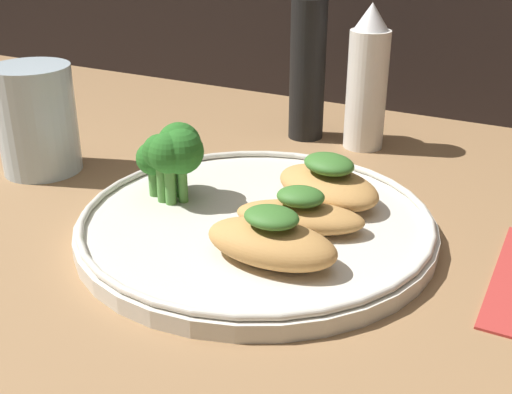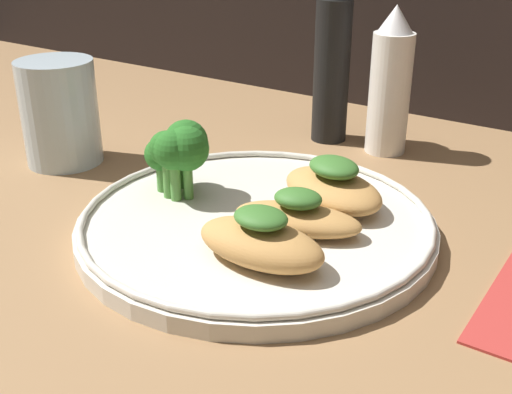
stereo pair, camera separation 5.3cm
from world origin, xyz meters
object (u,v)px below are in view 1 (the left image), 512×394
Objects in this scene: broccoli_bunch at (172,153)px; sauce_bottle at (367,81)px; plate at (256,223)px; drinking_glass at (37,119)px; pepper_grinder at (308,65)px.

broccoli_bunch is 26.11cm from sauce_bottle.
plate is at bearing -92.39° from sauce_bottle.
sauce_bottle is 1.46× the size of drinking_glass.
drinking_glass is at bearing -132.23° from pepper_grinder.
plate is 1.61× the size of pepper_grinder.
sauce_bottle is at bearing 87.61° from plate.
pepper_grinder is at bearing 180.00° from sauce_bottle.
plate is 1.88× the size of sauce_bottle.
pepper_grinder is (-6.13, 24.44, 7.63)cm from plate.
drinking_glass is (-27.31, -22.21, -2.17)cm from sauce_bottle.
drinking_glass is at bearing -140.88° from sauce_bottle.
sauce_bottle is 35.27cm from drinking_glass.
sauce_bottle is (9.39, 24.28, 1.96)cm from broccoli_bunch.
pepper_grinder is at bearing 104.08° from plate.
drinking_glass is at bearing 173.40° from broccoli_bunch.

